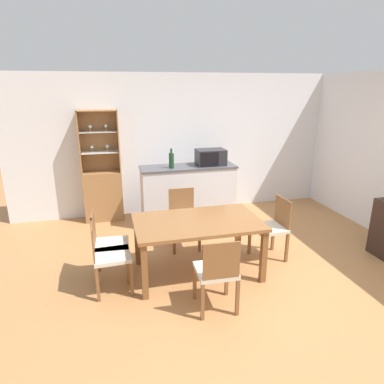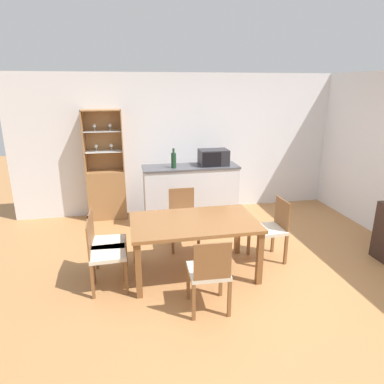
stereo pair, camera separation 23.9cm
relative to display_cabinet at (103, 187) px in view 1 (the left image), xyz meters
name	(u,v)px [view 1 (the left image)]	position (x,y,z in m)	size (l,w,h in m)	color
ground_plane	(248,274)	(1.76, -2.44, -0.59)	(18.00, 18.00, 0.00)	#B27A47
wall_back	(196,144)	(1.76, 0.19, 0.68)	(6.80, 0.06, 2.55)	silver
kitchen_counter	(188,194)	(1.44, -0.49, -0.09)	(1.64, 0.53, 1.01)	silver
display_cabinet	(103,187)	(0.00, 0.00, 0.00)	(0.66, 0.34, 1.94)	#A37042
dining_table	(197,227)	(1.14, -2.22, 0.04)	(1.57, 0.95, 0.72)	brown
dining_chair_head_far	(184,218)	(1.15, -1.43, -0.14)	(0.42, 0.42, 0.86)	beige
dining_chair_head_near	(217,272)	(1.14, -3.02, -0.14)	(0.43, 0.43, 0.86)	beige
dining_chair_side_left_far	(108,245)	(0.04, -2.08, -0.14)	(0.44, 0.44, 0.86)	beige
dining_chair_side_left_near	(108,256)	(0.04, -2.37, -0.14)	(0.43, 0.43, 0.86)	beige
dining_chair_side_right_far	(272,227)	(2.25, -2.08, -0.14)	(0.43, 0.43, 0.86)	beige
microwave	(211,157)	(1.84, -0.50, 0.56)	(0.49, 0.34, 0.27)	#232328
wine_bottle	(171,160)	(1.14, -0.57, 0.55)	(0.08, 0.08, 0.33)	#193D23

